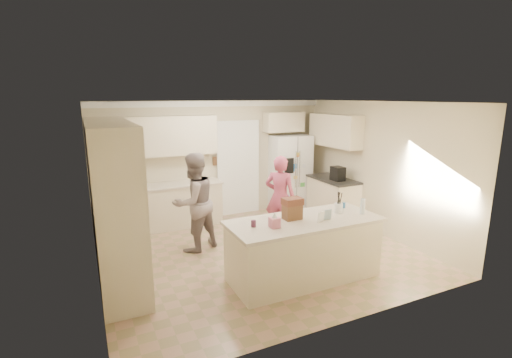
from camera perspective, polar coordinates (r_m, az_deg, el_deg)
name	(u,v)px	position (r m, az deg, el deg)	size (l,w,h in m)	color
floor	(259,253)	(6.65, 0.52, -11.35)	(5.20, 4.60, 0.02)	#A27C65
ceiling	(260,101)	(6.07, 0.57, 11.86)	(5.20, 4.60, 0.02)	white
wall_back	(215,160)	(8.33, -6.40, 2.95)	(5.20, 0.02, 2.60)	beige
wall_front	(348,222)	(4.35, 14.00, -6.45)	(5.20, 0.02, 2.60)	beige
wall_left	(91,199)	(5.64, -24.10, -2.79)	(0.02, 4.60, 2.60)	beige
wall_right	(378,168)	(7.71, 18.29, 1.60)	(0.02, 4.60, 2.60)	beige
crown_back	(214,104)	(8.17, -6.50, 11.43)	(5.20, 0.08, 0.12)	white
pantry_bank	(114,201)	(5.88, -21.03, -3.20)	(0.60, 2.60, 2.35)	beige
back_base_cab	(168,207)	(7.94, -13.40, -4.19)	(2.20, 0.60, 0.88)	beige
back_countertop	(167,185)	(7.81, -13.55, -0.98)	(2.24, 0.63, 0.04)	beige
back_upper_cab	(163,136)	(7.78, -14.14, 6.42)	(2.20, 0.35, 0.80)	beige
doorway_opening	(238,169)	(8.54, -2.80, 1.55)	(0.90, 0.06, 2.10)	black
doorway_casing	(238,169)	(8.51, -2.71, 1.50)	(1.02, 0.03, 2.22)	white
wall_frame_upper	(216,149)	(8.26, -6.22, 4.63)	(0.15, 0.02, 0.20)	brown
wall_frame_lower	(216,161)	(8.30, -6.18, 2.78)	(0.15, 0.02, 0.20)	brown
refrigerator	(289,173)	(8.88, 5.14, 0.95)	(0.90, 0.70, 1.80)	white
fridge_seam	(297,176)	(8.58, 6.33, 0.52)	(0.01, 0.02, 1.78)	gray
fridge_dispenser	(289,166)	(8.41, 5.13, 2.03)	(0.22, 0.03, 0.35)	black
fridge_handle_l	(296,170)	(8.51, 6.12, 1.45)	(0.02, 0.02, 0.85)	silver
fridge_handle_r	(299,169)	(8.57, 6.69, 1.51)	(0.02, 0.02, 0.85)	silver
over_fridge_cab	(284,122)	(8.74, 4.27, 8.73)	(0.95, 0.35, 0.45)	beige
right_base_cab	(333,199)	(8.45, 11.71, -3.09)	(0.60, 1.20, 0.88)	beige
right_countertop	(333,179)	(8.33, 11.79, -0.05)	(0.63, 1.24, 0.04)	#2D2B28
right_upper_cab	(335,131)	(8.41, 12.04, 7.31)	(0.35, 1.50, 0.70)	beige
coffee_maker	(338,174)	(8.12, 12.47, 0.81)	(0.22, 0.28, 0.30)	black
island_base	(303,250)	(5.68, 7.31, -10.85)	(2.20, 0.90, 0.88)	beige
island_top	(304,221)	(5.51, 7.44, -6.46)	(2.28, 0.96, 0.05)	beige
utensil_crock	(338,208)	(5.88, 12.57, -4.40)	(0.13, 0.13, 0.15)	white
tissue_box	(275,222)	(5.13, 2.87, -6.70)	(0.13, 0.13, 0.14)	pink
tissue_plume	(275,215)	(5.10, 2.88, -5.53)	(0.08, 0.08, 0.08)	white
dollhouse_body	(292,212)	(5.48, 5.59, -5.06)	(0.26, 0.18, 0.22)	brown
dollhouse_roof	(292,201)	(5.43, 5.63, -3.45)	(0.28, 0.20, 0.10)	#592D1E
jam_jar	(253,223)	(5.16, -0.39, -6.86)	(0.07, 0.07, 0.09)	#59263F
greeting_card_a	(321,217)	(5.40, 9.97, -5.77)	(0.12, 0.01, 0.16)	white
greeting_card_b	(328,215)	(5.53, 10.95, -5.39)	(0.12, 0.01, 0.16)	silver
water_bottle	(363,206)	(5.91, 16.08, -4.07)	(0.07, 0.07, 0.24)	silver
shaker_salt	(340,206)	(6.12, 12.85, -4.04)	(0.05, 0.05, 0.09)	teal
shaker_pepper	(344,205)	(6.16, 13.36, -3.95)	(0.05, 0.05, 0.09)	teal
teen_boy	(194,202)	(6.59, -9.51, -3.56)	(0.85, 0.66, 1.75)	gray
teen_girl	(280,197)	(7.11, 3.71, -2.79)	(0.59, 0.39, 1.61)	#A33B50
fridge_magnets	(297,176)	(8.58, 6.36, 0.51)	(0.76, 0.02, 1.44)	tan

